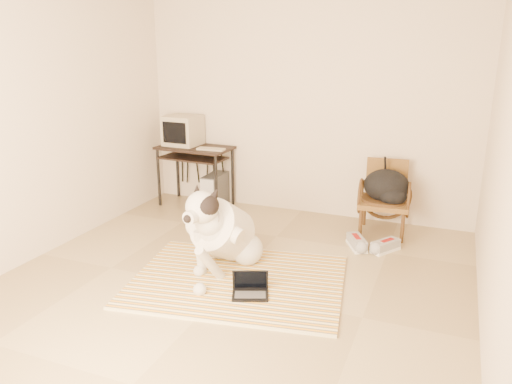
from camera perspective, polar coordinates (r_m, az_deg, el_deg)
The scene contains 15 objects.
floor at distance 4.33m, azimuth -3.65°, elevation -11.15°, with size 4.50×4.50×0.00m, color tan.
wall_back at distance 5.97m, azimuth 5.59°, elevation 10.23°, with size 4.50×4.50×0.00m, color beige.
wall_left at distance 5.08m, azimuth -24.96°, elevation 7.60°, with size 4.50×4.50×0.00m, color beige.
wall_right at distance 3.52m, azimuth 26.83°, elevation 3.87°, with size 4.50×4.50×0.00m, color beige.
rug at distance 4.46m, azimuth -2.11°, elevation -10.10°, with size 2.03×1.67×0.02m.
dog at distance 4.57m, azimuth -3.82°, elevation -4.65°, with size 0.59×1.26×0.90m.
laptop at distance 4.19m, azimuth -0.66°, elevation -10.98°, with size 0.35×0.31×0.21m.
computer_desk at distance 6.32m, azimuth -7.05°, elevation 4.18°, with size 0.94×0.56×0.77m.
crt_monitor at distance 6.42m, azimuth -8.37°, elevation 6.99°, with size 0.43×0.41×0.37m.
desk_keyboard at distance 6.09m, azimuth -5.17°, elevation 4.91°, with size 0.34×0.12×0.02m, color tan.
pc_tower at distance 6.34m, azimuth -4.71°, elevation 0.14°, with size 0.20×0.46×0.43m.
rattan_chair at distance 5.61m, azimuth 14.47°, elevation -0.61°, with size 0.56×0.54×0.79m.
backpack at distance 5.52m, azimuth 14.80°, elevation 0.50°, with size 0.49×0.43×0.36m.
sneaker_left at distance 5.23m, azimuth 11.44°, elevation -5.72°, with size 0.27×0.36×0.12m.
sneaker_right at distance 5.22m, azimuth 14.58°, elevation -6.03°, with size 0.29×0.35×0.11m.
Camera 1 is at (1.68, -3.44, 2.03)m, focal length 35.00 mm.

